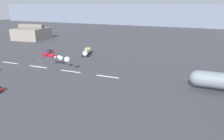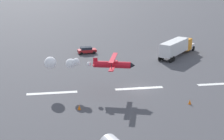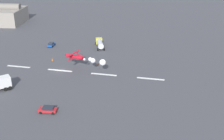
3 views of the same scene
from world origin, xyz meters
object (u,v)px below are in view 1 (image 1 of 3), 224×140
at_px(airport_staff_sedan, 49,51).
at_px(traffic_cone_near, 40,60).
at_px(traffic_cone_far, 72,64).
at_px(fuel_tanker_truck, 87,51).
at_px(stunt_biplane_red, 58,57).

relative_size(airport_staff_sedan, traffic_cone_near, 5.47).
bearing_deg(traffic_cone_near, traffic_cone_far, -1.63).
bearing_deg(fuel_tanker_truck, traffic_cone_far, -77.55).
xyz_separation_m(fuel_tanker_truck, traffic_cone_near, (-12.28, -16.84, -1.37)).
xyz_separation_m(stunt_biplane_red, traffic_cone_near, (-15.20, 7.84, -4.24)).
relative_size(airport_staff_sedan, traffic_cone_far, 5.47).
relative_size(stunt_biplane_red, airport_staff_sedan, 3.44).
bearing_deg(traffic_cone_far, airport_staff_sedan, 147.53).
distance_m(fuel_tanker_truck, traffic_cone_far, 17.76).
relative_size(fuel_tanker_truck, traffic_cone_near, 12.23).
height_order(airport_staff_sedan, traffic_cone_near, airport_staff_sedan).
xyz_separation_m(stunt_biplane_red, fuel_tanker_truck, (-2.92, 24.68, -2.87)).
height_order(fuel_tanker_truck, traffic_cone_near, fuel_tanker_truck).
height_order(stunt_biplane_red, traffic_cone_near, stunt_biplane_red).
height_order(fuel_tanker_truck, traffic_cone_far, fuel_tanker_truck).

